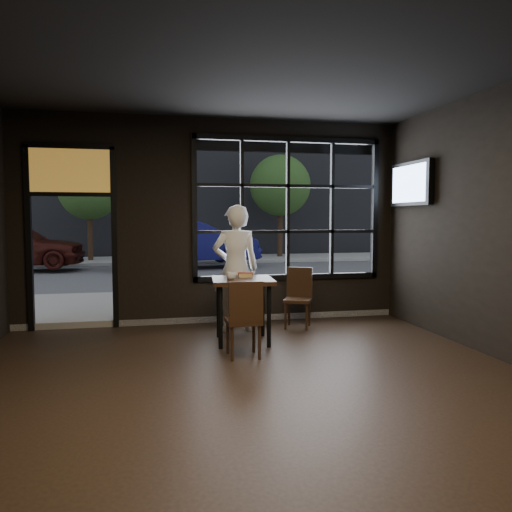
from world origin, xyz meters
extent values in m
cube|color=black|center=(0.00, 0.00, -0.01)|extent=(6.00, 7.00, 0.02)
cube|color=black|center=(0.00, 0.00, 3.21)|extent=(6.00, 7.00, 0.02)
cube|color=black|center=(1.20, 3.50, 1.80)|extent=(3.06, 0.12, 2.28)
cube|color=orange|center=(-2.10, 3.50, 2.35)|extent=(1.20, 0.06, 0.70)
cube|color=#545456|center=(0.00, 24.00, -0.02)|extent=(60.00, 41.00, 0.04)
cube|color=#5B5956|center=(0.00, 23.00, 7.50)|extent=(28.00, 12.00, 15.00)
cube|color=black|center=(0.22, 2.19, 0.43)|extent=(0.86, 0.86, 0.86)
cube|color=black|center=(0.09, 1.49, 0.46)|extent=(0.40, 0.40, 0.93)
cube|color=black|center=(1.19, 2.87, 0.45)|extent=(0.52, 0.52, 0.90)
imported|color=silver|center=(0.24, 2.87, 0.92)|extent=(0.69, 0.47, 1.84)
imported|color=silver|center=(0.05, 2.10, 0.90)|extent=(0.14, 0.14, 0.10)
cube|color=black|center=(2.93, 2.73, 2.17)|extent=(0.13, 1.13, 0.66)
imported|color=#0E0E46|center=(0.25, 12.09, 0.85)|extent=(4.77, 2.33, 1.51)
imported|color=#39110C|center=(-5.09, 12.27, 0.81)|extent=(4.27, 1.94, 1.42)
cylinder|color=#332114|center=(-3.13, 14.91, 1.02)|extent=(0.19, 0.19, 2.04)
sphere|color=#325722|center=(-3.13, 14.91, 2.69)|extent=(2.23, 2.23, 2.23)
cylinder|color=#332114|center=(4.15, 15.19, 1.12)|extent=(0.20, 0.20, 2.23)
sphere|color=#366325|center=(4.15, 15.19, 2.94)|extent=(2.44, 2.44, 2.44)
camera|label=1|loc=(-0.97, -4.26, 1.66)|focal=35.00mm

